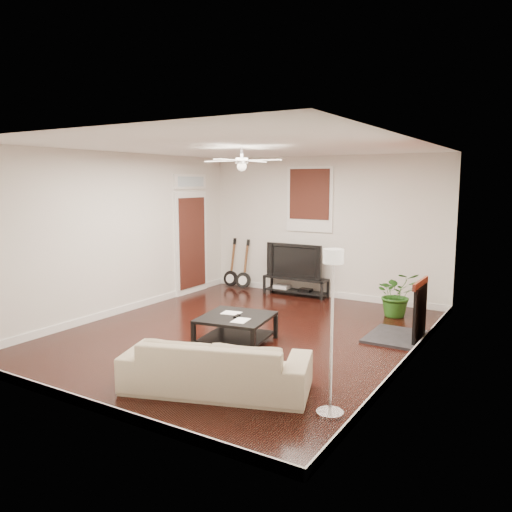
{
  "coord_description": "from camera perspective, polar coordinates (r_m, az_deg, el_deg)",
  "views": [
    {
      "loc": [
        4.02,
        -6.26,
        2.3
      ],
      "look_at": [
        0.0,
        0.4,
        1.15
      ],
      "focal_mm": 35.4,
      "sensor_mm": 36.0,
      "label": 1
    }
  ],
  "objects": [
    {
      "name": "room",
      "position": [
        7.49,
        -1.58,
        1.51
      ],
      "size": [
        5.01,
        6.01,
        2.81
      ],
      "color": "black",
      "rests_on": "ground"
    },
    {
      "name": "brick_accent",
      "position": [
        7.47,
        19.06,
        1.03
      ],
      "size": [
        0.02,
        2.2,
        2.8
      ],
      "primitive_type": "cube",
      "color": "brown",
      "rests_on": "floor"
    },
    {
      "name": "fireplace",
      "position": [
        7.71,
        16.62,
        -5.76
      ],
      "size": [
        0.8,
        1.1,
        0.92
      ],
      "primitive_type": "cube",
      "color": "black",
      "rests_on": "floor"
    },
    {
      "name": "window_back",
      "position": [
        10.2,
        6.07,
        6.4
      ],
      "size": [
        1.0,
        0.06,
        1.3
      ],
      "primitive_type": "cube",
      "color": "#3F1A11",
      "rests_on": "wall_back"
    },
    {
      "name": "door_left",
      "position": [
        10.47,
        -7.31,
        2.59
      ],
      "size": [
        0.08,
        1.0,
        2.5
      ],
      "primitive_type": "cube",
      "color": "white",
      "rests_on": "wall_left"
    },
    {
      "name": "tv_stand",
      "position": [
        10.32,
        4.49,
        -3.42
      ],
      "size": [
        1.34,
        0.36,
        0.38
      ],
      "primitive_type": "cube",
      "color": "black",
      "rests_on": "floor"
    },
    {
      "name": "tv",
      "position": [
        10.24,
        4.58,
        -0.47
      ],
      "size": [
        1.2,
        0.16,
        0.69
      ],
      "primitive_type": "imported",
      "color": "black",
      "rests_on": "tv_stand"
    },
    {
      "name": "coffee_table",
      "position": [
        7.31,
        -2.27,
        -8.31
      ],
      "size": [
        1.09,
        1.09,
        0.4
      ],
      "primitive_type": "cube",
      "rotation": [
        0.0,
        0.0,
        0.16
      ],
      "color": "black",
      "rests_on": "floor"
    },
    {
      "name": "sofa",
      "position": [
        5.72,
        -4.48,
        -12.1
      ],
      "size": [
        2.2,
        1.43,
        0.6
      ],
      "primitive_type": "imported",
      "rotation": [
        0.0,
        0.0,
        3.48
      ],
      "color": "#C9B297",
      "rests_on": "floor"
    },
    {
      "name": "floor_lamp",
      "position": [
        5.02,
        8.55,
        -8.62
      ],
      "size": [
        0.35,
        0.35,
        1.68
      ],
      "primitive_type": null,
      "rotation": [
        0.0,
        0.0,
        0.33
      ],
      "color": "white",
      "rests_on": "floor"
    },
    {
      "name": "potted_plant",
      "position": [
        8.99,
        15.63,
        -4.16
      ],
      "size": [
        0.93,
        0.9,
        0.79
      ],
      "primitive_type": "imported",
      "rotation": [
        0.0,
        0.0,
        0.57
      ],
      "color": "#265E1A",
      "rests_on": "floor"
    },
    {
      "name": "guitar_left",
      "position": [
        11.02,
        -2.9,
        -0.78
      ],
      "size": [
        0.34,
        0.24,
        1.09
      ],
      "primitive_type": null,
      "rotation": [
        0.0,
        0.0,
        0.02
      ],
      "color": "black",
      "rests_on": "floor"
    },
    {
      "name": "guitar_right",
      "position": [
        10.8,
        -1.45,
        -0.96
      ],
      "size": [
        0.36,
        0.28,
        1.09
      ],
      "primitive_type": null,
      "rotation": [
        0.0,
        0.0,
        0.13
      ],
      "color": "black",
      "rests_on": "floor"
    },
    {
      "name": "ceiling_fan",
      "position": [
        7.45,
        -1.62,
        10.71
      ],
      "size": [
        1.24,
        1.24,
        0.32
      ],
      "primitive_type": null,
      "color": "white",
      "rests_on": "ceiling"
    }
  ]
}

